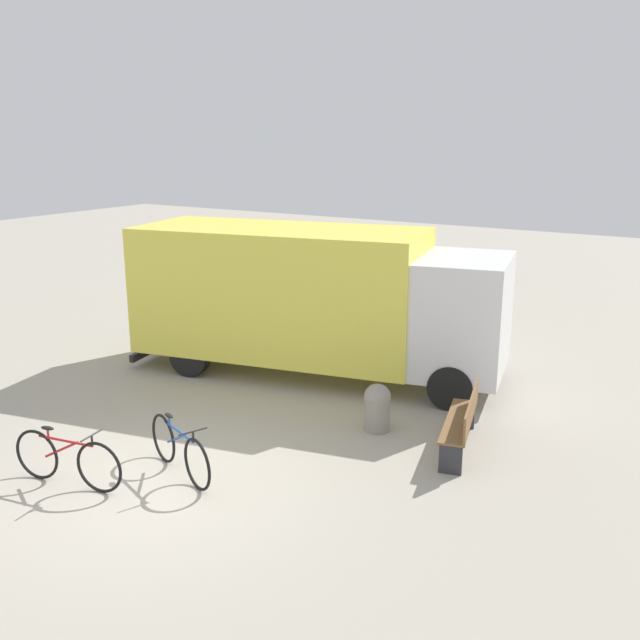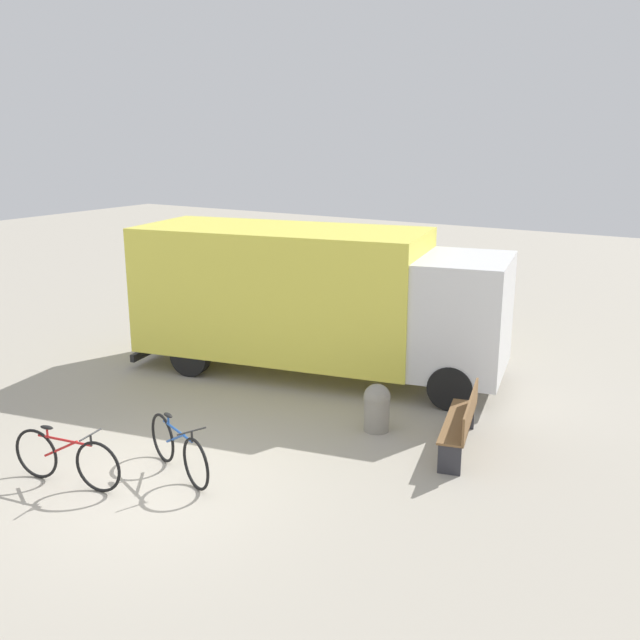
% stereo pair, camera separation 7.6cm
% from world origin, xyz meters
% --- Properties ---
extents(ground_plane, '(60.00, 60.00, 0.00)m').
position_xyz_m(ground_plane, '(0.00, 0.00, 0.00)').
color(ground_plane, '#A8A091').
extents(delivery_truck, '(7.90, 3.81, 3.00)m').
position_xyz_m(delivery_truck, '(-0.70, 5.41, 1.65)').
color(delivery_truck, '#EAE04C').
rests_on(delivery_truck, ground).
extents(park_bench, '(0.84, 1.92, 0.91)m').
position_xyz_m(park_bench, '(3.31, 3.44, 0.51)').
color(park_bench, brown).
rests_on(park_bench, ground).
extents(bicycle_near, '(1.84, 0.47, 0.86)m').
position_xyz_m(bicycle_near, '(-1.04, -0.60, 0.40)').
color(bicycle_near, black).
rests_on(bicycle_near, ground).
extents(bicycle_middle, '(1.74, 0.75, 0.86)m').
position_xyz_m(bicycle_middle, '(0.08, 0.48, 0.40)').
color(bicycle_middle, black).
rests_on(bicycle_middle, ground).
extents(bollard_near_bench, '(0.45, 0.45, 0.82)m').
position_xyz_m(bollard_near_bench, '(1.81, 3.43, 0.43)').
color(bollard_near_bench, gray).
rests_on(bollard_near_bench, ground).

